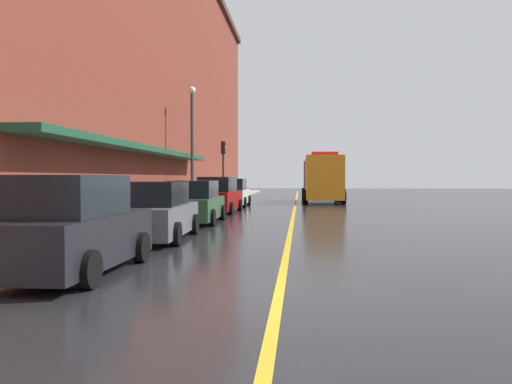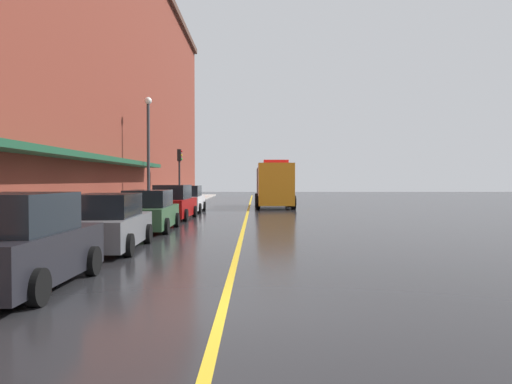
% 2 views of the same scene
% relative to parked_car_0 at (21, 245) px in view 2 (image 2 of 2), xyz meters
% --- Properties ---
extents(ground_plane, '(112.00, 112.00, 0.00)m').
position_rel_parked_car_0_xyz_m(ground_plane, '(3.96, 23.56, -0.86)').
color(ground_plane, '#232326').
extents(sidewalk_left, '(2.40, 70.00, 0.15)m').
position_rel_parked_car_0_xyz_m(sidewalk_left, '(-2.24, 23.56, -0.78)').
color(sidewalk_left, '#ADA8A0').
rests_on(sidewalk_left, ground).
extents(lane_center_stripe, '(0.16, 70.00, 0.01)m').
position_rel_parked_car_0_xyz_m(lane_center_stripe, '(3.96, 23.56, -0.85)').
color(lane_center_stripe, gold).
rests_on(lane_center_stripe, ground).
extents(brick_building_left, '(10.22, 64.00, 18.97)m').
position_rel_parked_car_0_xyz_m(brick_building_left, '(-7.96, 22.56, 8.64)').
color(brick_building_left, maroon).
rests_on(brick_building_left, ground).
extents(parked_car_0, '(2.06, 4.30, 1.85)m').
position_rel_parked_car_0_xyz_m(parked_car_0, '(0.00, 0.00, 0.00)').
color(parked_car_0, black).
rests_on(parked_car_0, ground).
extents(parked_car_1, '(2.14, 4.70, 1.69)m').
position_rel_parked_car_0_xyz_m(parked_car_1, '(0.09, 5.33, -0.06)').
color(parked_car_1, '#595B60').
rests_on(parked_car_1, ground).
extents(parked_car_2, '(2.09, 4.71, 1.69)m').
position_rel_parked_car_0_xyz_m(parked_car_2, '(0.09, 10.95, -0.07)').
color(parked_car_2, '#2D5133').
rests_on(parked_car_2, ground).
extents(parked_car_3, '(2.09, 4.89, 1.84)m').
position_rel_parked_car_0_xyz_m(parked_car_3, '(0.09, 16.97, 0.00)').
color(parked_car_3, maroon).
rests_on(parked_car_3, ground).
extents(parked_car_4, '(2.10, 4.38, 1.75)m').
position_rel_parked_car_0_xyz_m(parked_car_4, '(-0.01, 22.95, -0.04)').
color(parked_car_4, silver).
rests_on(parked_car_4, ground).
extents(utility_truck, '(2.95, 8.14, 3.54)m').
position_rel_parked_car_0_xyz_m(utility_truck, '(5.88, 28.64, 0.83)').
color(utility_truck, orange).
rests_on(utility_truck, ground).
extents(parking_meter_0, '(0.14, 0.18, 1.33)m').
position_rel_parked_car_0_xyz_m(parking_meter_0, '(-1.39, 17.48, 0.20)').
color(parking_meter_0, '#4C4C51').
rests_on(parking_meter_0, sidewalk_left).
extents(parking_meter_1, '(0.14, 0.18, 1.33)m').
position_rel_parked_car_0_xyz_m(parking_meter_1, '(-1.39, 7.55, 0.20)').
color(parking_meter_1, '#4C4C51').
rests_on(parking_meter_1, sidewalk_left).
extents(parking_meter_2, '(0.14, 0.18, 1.33)m').
position_rel_parked_car_0_xyz_m(parking_meter_2, '(-1.39, 23.62, 0.20)').
color(parking_meter_2, '#4C4C51').
rests_on(parking_meter_2, sidewalk_left).
extents(street_lamp_left, '(0.44, 0.44, 6.94)m').
position_rel_parked_car_0_xyz_m(street_lamp_left, '(-1.99, 20.35, 3.54)').
color(street_lamp_left, '#33383D').
rests_on(street_lamp_left, sidewalk_left).
extents(traffic_light_near, '(0.38, 0.36, 4.30)m').
position_rel_parked_car_0_xyz_m(traffic_light_near, '(-1.33, 28.17, 2.30)').
color(traffic_light_near, '#232326').
rests_on(traffic_light_near, sidewalk_left).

